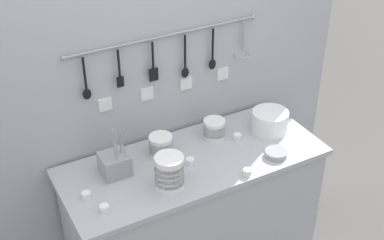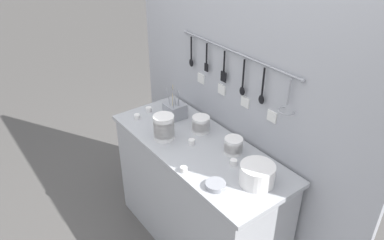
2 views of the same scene
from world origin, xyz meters
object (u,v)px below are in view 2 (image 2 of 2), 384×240
at_px(bowl_stack_tall_left, 233,145).
at_px(bowl_stack_short_front, 164,127).
at_px(bowl_stack_wide_centre, 201,124).
at_px(cup_back_left, 137,117).
at_px(steel_mixing_bowl, 216,185).
at_px(cup_centre, 192,142).
at_px(cup_edge_far, 149,109).
at_px(cutlery_caddy, 175,110).
at_px(cup_back_right, 184,169).
at_px(plate_stack, 257,174).
at_px(cup_by_caddy, 233,162).

height_order(bowl_stack_tall_left, bowl_stack_short_front, bowl_stack_short_front).
relative_size(bowl_stack_wide_centre, cup_back_left, 2.84).
height_order(bowl_stack_wide_centre, steel_mixing_bowl, bowl_stack_wide_centre).
xyz_separation_m(bowl_stack_short_front, cup_centre, (0.17, 0.11, -0.07)).
distance_m(bowl_stack_short_front, cup_edge_far, 0.41).
bearing_deg(cutlery_caddy, cup_back_right, -30.18).
bearing_deg(bowl_stack_wide_centre, cup_edge_far, -162.33).
distance_m(plate_stack, cutlery_caddy, 0.91).
distance_m(plate_stack, cup_back_left, 1.07).
bearing_deg(cutlery_caddy, cup_by_caddy, -3.77).
bearing_deg(cup_by_caddy, bowl_stack_wide_centre, 169.62).
xyz_separation_m(bowl_stack_tall_left, cup_centre, (-0.24, -0.16, -0.04)).
distance_m(bowl_stack_tall_left, plate_stack, 0.32).
height_order(bowl_stack_wide_centre, cup_by_caddy, bowl_stack_wide_centre).
bearing_deg(cup_edge_far, steel_mixing_bowl, -8.95).
relative_size(bowl_stack_wide_centre, steel_mixing_bowl, 1.05).
height_order(bowl_stack_wide_centre, cup_edge_far, bowl_stack_wide_centre).
relative_size(bowl_stack_tall_left, cup_back_right, 2.74).
relative_size(bowl_stack_wide_centre, plate_stack, 0.61).
bearing_deg(bowl_stack_short_front, cup_back_right, -15.88).
distance_m(cup_back_right, cup_edge_far, 0.79).
bearing_deg(cup_back_right, bowl_stack_tall_left, 85.63).
bearing_deg(steel_mixing_bowl, cup_back_left, 178.28).
distance_m(steel_mixing_bowl, cup_back_right, 0.23).
bearing_deg(cup_by_caddy, cup_back_left, -166.98).
height_order(bowl_stack_wide_centre, bowl_stack_tall_left, bowl_stack_wide_centre).
height_order(cup_back_left, cup_edge_far, same).
xyz_separation_m(bowl_stack_wide_centre, cup_centre, (0.09, -0.15, -0.04)).
height_order(bowl_stack_tall_left, cup_centre, bowl_stack_tall_left).
bearing_deg(cup_centre, cup_edge_far, 179.63).
bearing_deg(bowl_stack_tall_left, steel_mixing_bowl, -57.95).
distance_m(bowl_stack_short_front, steel_mixing_bowl, 0.61).
bearing_deg(bowl_stack_wide_centre, cup_back_left, -146.92).
height_order(bowl_stack_short_front, plate_stack, bowl_stack_short_front).
bearing_deg(bowl_stack_short_front, cutlery_caddy, 130.62).
relative_size(bowl_stack_wide_centre, cup_by_caddy, 2.84).
relative_size(cutlery_caddy, cup_by_caddy, 6.23).
bearing_deg(plate_stack, cup_edge_far, -176.90).
xyz_separation_m(bowl_stack_short_front, plate_stack, (0.71, 0.17, -0.03)).
distance_m(cutlery_caddy, cup_edge_far, 0.23).
relative_size(cutlery_caddy, cup_back_left, 6.23).
height_order(bowl_stack_wide_centre, cutlery_caddy, cutlery_caddy).
distance_m(bowl_stack_short_front, cutlery_caddy, 0.30).
relative_size(cup_back_left, cup_by_caddy, 1.00).
bearing_deg(cup_centre, bowl_stack_short_front, -148.06).
xyz_separation_m(cup_back_left, cup_centre, (0.51, 0.12, 0.00)).
relative_size(bowl_stack_tall_left, bowl_stack_short_front, 0.68).
distance_m(bowl_stack_tall_left, steel_mixing_bowl, 0.37).
bearing_deg(cup_by_caddy, bowl_stack_short_front, -160.50).
relative_size(bowl_stack_short_front, cup_by_caddy, 4.01).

